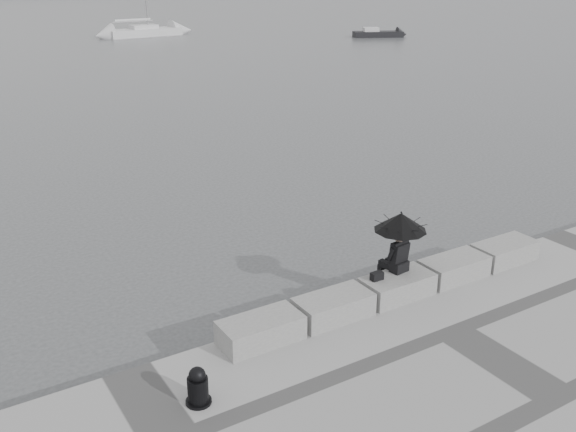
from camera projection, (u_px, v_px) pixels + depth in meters
ground at (382, 308)px, 14.53m from camera, size 360.00×360.00×0.00m
stone_block_far_left at (261, 330)px, 12.23m from camera, size 1.60×0.80×0.50m
stone_block_left at (333, 307)px, 13.06m from camera, size 1.60×0.80×0.50m
stone_block_centre at (397, 287)px, 13.90m from camera, size 1.60×0.80×0.50m
stone_block_right at (454, 268)px, 14.73m from camera, size 1.60×0.80×0.50m
stone_block_far_right at (504, 252)px, 15.56m from camera, size 1.60×0.80×0.50m
seated_person at (401, 229)px, 13.69m from camera, size 1.15×1.15×1.39m
bag at (377, 276)px, 13.62m from camera, size 0.27×0.16×0.17m
mooring_bollard at (198, 388)px, 10.49m from camera, size 0.44×0.44×0.69m
sailboat_right at (144, 31)px, 69.11m from camera, size 8.19×3.06×12.90m
small_motorboat at (378, 34)px, 68.42m from camera, size 5.44×3.67×1.10m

